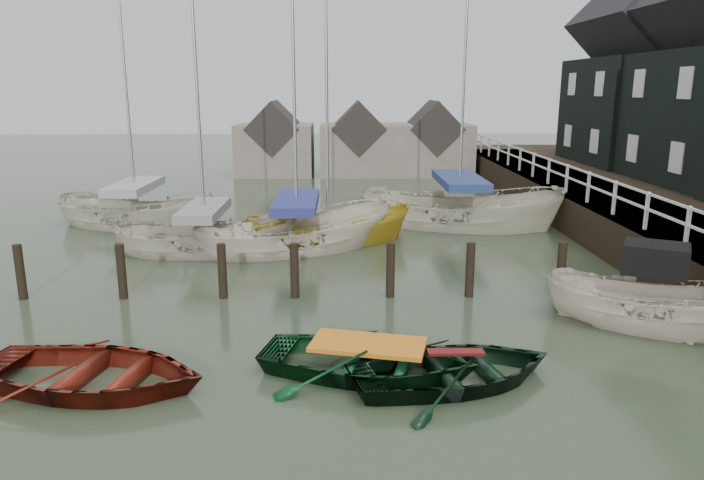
{
  "coord_description": "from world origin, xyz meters",
  "views": [
    {
      "loc": [
        -0.01,
        -12.03,
        5.16
      ],
      "look_at": [
        0.24,
        3.34,
        1.4
      ],
      "focal_mm": 32.0,
      "sensor_mm": 36.0,
      "label": 1
    }
  ],
  "objects_px": {
    "sailboat_a": "(206,250)",
    "sailboat_c": "(328,242)",
    "rowboat_dkgreen": "(454,382)",
    "sailboat_b": "(297,247)",
    "sailboat_d": "(458,224)",
    "rowboat_red": "(93,388)",
    "rowboat_green": "(368,373)",
    "motorboat": "(652,325)",
    "sailboat_e": "(137,225)"
  },
  "relations": [
    {
      "from": "rowboat_dkgreen",
      "to": "sailboat_a",
      "type": "relative_size",
      "value": 0.34
    },
    {
      "from": "rowboat_dkgreen",
      "to": "motorboat",
      "type": "xyz_separation_m",
      "value": [
        4.8,
        2.52,
        0.09
      ]
    },
    {
      "from": "rowboat_green",
      "to": "motorboat",
      "type": "relative_size",
      "value": 0.82
    },
    {
      "from": "rowboat_red",
      "to": "rowboat_dkgreen",
      "type": "distance_m",
      "value": 6.43
    },
    {
      "from": "rowboat_green",
      "to": "motorboat",
      "type": "xyz_separation_m",
      "value": [
        6.34,
        2.13,
        0.09
      ]
    },
    {
      "from": "sailboat_b",
      "to": "sailboat_e",
      "type": "height_order",
      "value": "sailboat_b"
    },
    {
      "from": "rowboat_dkgreen",
      "to": "motorboat",
      "type": "distance_m",
      "value": 5.42
    },
    {
      "from": "sailboat_a",
      "to": "sailboat_c",
      "type": "bearing_deg",
      "value": -72.18
    },
    {
      "from": "rowboat_dkgreen",
      "to": "sailboat_d",
      "type": "height_order",
      "value": "sailboat_d"
    },
    {
      "from": "rowboat_dkgreen",
      "to": "sailboat_c",
      "type": "bearing_deg",
      "value": -1.65
    },
    {
      "from": "sailboat_a",
      "to": "sailboat_d",
      "type": "relative_size",
      "value": 0.95
    },
    {
      "from": "sailboat_c",
      "to": "sailboat_d",
      "type": "height_order",
      "value": "sailboat_d"
    },
    {
      "from": "rowboat_green",
      "to": "sailboat_b",
      "type": "distance_m",
      "value": 9.42
    },
    {
      "from": "rowboat_red",
      "to": "rowboat_dkgreen",
      "type": "height_order",
      "value": "rowboat_red"
    },
    {
      "from": "rowboat_red",
      "to": "sailboat_d",
      "type": "height_order",
      "value": "sailboat_d"
    },
    {
      "from": "rowboat_red",
      "to": "motorboat",
      "type": "height_order",
      "value": "motorboat"
    },
    {
      "from": "rowboat_red",
      "to": "sailboat_c",
      "type": "height_order",
      "value": "sailboat_c"
    },
    {
      "from": "rowboat_dkgreen",
      "to": "sailboat_a",
      "type": "xyz_separation_m",
      "value": [
        -6.38,
        9.26,
        0.07
      ]
    },
    {
      "from": "rowboat_green",
      "to": "sailboat_c",
      "type": "height_order",
      "value": "sailboat_c"
    },
    {
      "from": "sailboat_a",
      "to": "sailboat_e",
      "type": "height_order",
      "value": "sailboat_a"
    },
    {
      "from": "sailboat_d",
      "to": "rowboat_green",
      "type": "bearing_deg",
      "value": 179.63
    },
    {
      "from": "rowboat_green",
      "to": "sailboat_c",
      "type": "relative_size",
      "value": 0.39
    },
    {
      "from": "sailboat_a",
      "to": "sailboat_b",
      "type": "height_order",
      "value": "sailboat_a"
    },
    {
      "from": "rowboat_green",
      "to": "sailboat_e",
      "type": "distance_m",
      "value": 15.24
    },
    {
      "from": "sailboat_d",
      "to": "sailboat_e",
      "type": "xyz_separation_m",
      "value": [
        -12.24,
        0.16,
        0.0
      ]
    },
    {
      "from": "sailboat_e",
      "to": "sailboat_d",
      "type": "bearing_deg",
      "value": -73.54
    },
    {
      "from": "motorboat",
      "to": "sailboat_d",
      "type": "bearing_deg",
      "value": 40.76
    },
    {
      "from": "sailboat_d",
      "to": "sailboat_e",
      "type": "height_order",
      "value": "sailboat_d"
    },
    {
      "from": "rowboat_dkgreen",
      "to": "sailboat_c",
      "type": "height_order",
      "value": "sailboat_c"
    },
    {
      "from": "sailboat_b",
      "to": "sailboat_d",
      "type": "relative_size",
      "value": 0.95
    },
    {
      "from": "sailboat_c",
      "to": "sailboat_e",
      "type": "xyz_separation_m",
      "value": [
        -7.32,
        2.68,
        0.04
      ]
    },
    {
      "from": "rowboat_green",
      "to": "sailboat_a",
      "type": "bearing_deg",
      "value": 42.11
    },
    {
      "from": "rowboat_dkgreen",
      "to": "sailboat_a",
      "type": "bearing_deg",
      "value": 19.6
    },
    {
      "from": "sailboat_a",
      "to": "rowboat_green",
      "type": "bearing_deg",
      "value": -151.39
    },
    {
      "from": "sailboat_b",
      "to": "sailboat_c",
      "type": "distance_m",
      "value": 1.33
    },
    {
      "from": "sailboat_a",
      "to": "sailboat_c",
      "type": "xyz_separation_m",
      "value": [
        3.89,
        1.25,
        -0.05
      ]
    },
    {
      "from": "sailboat_b",
      "to": "sailboat_d",
      "type": "bearing_deg",
      "value": -82.75
    },
    {
      "from": "rowboat_green",
      "to": "sailboat_a",
      "type": "height_order",
      "value": "sailboat_a"
    },
    {
      "from": "rowboat_red",
      "to": "motorboat",
      "type": "bearing_deg",
      "value": -65.73
    },
    {
      "from": "sailboat_a",
      "to": "sailboat_b",
      "type": "relative_size",
      "value": 0.99
    },
    {
      "from": "rowboat_dkgreen",
      "to": "sailboat_b",
      "type": "relative_size",
      "value": 0.34
    },
    {
      "from": "rowboat_dkgreen",
      "to": "sailboat_a",
      "type": "height_order",
      "value": "sailboat_a"
    },
    {
      "from": "rowboat_red",
      "to": "sailboat_d",
      "type": "distance_m",
      "value": 15.83
    },
    {
      "from": "motorboat",
      "to": "sailboat_b",
      "type": "height_order",
      "value": "sailboat_b"
    },
    {
      "from": "sailboat_b",
      "to": "rowboat_dkgreen",
      "type": "bearing_deg",
      "value": 177.07
    },
    {
      "from": "rowboat_green",
      "to": "sailboat_e",
      "type": "height_order",
      "value": "sailboat_e"
    },
    {
      "from": "sailboat_b",
      "to": "sailboat_c",
      "type": "height_order",
      "value": "sailboat_b"
    },
    {
      "from": "sailboat_a",
      "to": "sailboat_c",
      "type": "height_order",
      "value": "sailboat_a"
    },
    {
      "from": "rowboat_red",
      "to": "rowboat_green",
      "type": "distance_m",
      "value": 4.91
    },
    {
      "from": "sailboat_e",
      "to": "sailboat_b",
      "type": "bearing_deg",
      "value": -102.19
    }
  ]
}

